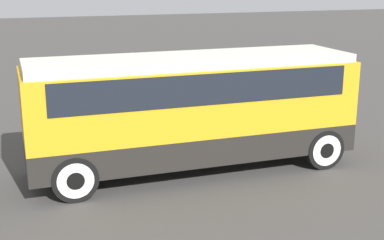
# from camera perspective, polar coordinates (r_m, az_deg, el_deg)

# --- Properties ---
(ground_plane) EXTENTS (120.00, 120.00, 0.00)m
(ground_plane) POSITION_cam_1_polar(r_m,az_deg,el_deg) (15.38, -0.00, -5.29)
(ground_plane) COLOR #423F3D
(tour_bus) EXTENTS (9.08, 2.62, 3.27)m
(tour_bus) POSITION_cam_1_polar(r_m,az_deg,el_deg) (14.84, 0.35, 1.89)
(tour_bus) COLOR black
(tour_bus) RESTS_ON ground_plane
(parked_car_near) EXTENTS (4.71, 1.96, 1.51)m
(parked_car_near) POSITION_cam_1_polar(r_m,az_deg,el_deg) (23.14, 4.16, 3.60)
(parked_car_near) COLOR maroon
(parked_car_near) RESTS_ON ground_plane
(parked_car_mid) EXTENTS (4.52, 1.87, 1.39)m
(parked_car_mid) POSITION_cam_1_polar(r_m,az_deg,el_deg) (19.65, -3.51, 1.36)
(parked_car_mid) COLOR navy
(parked_car_mid) RESTS_ON ground_plane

